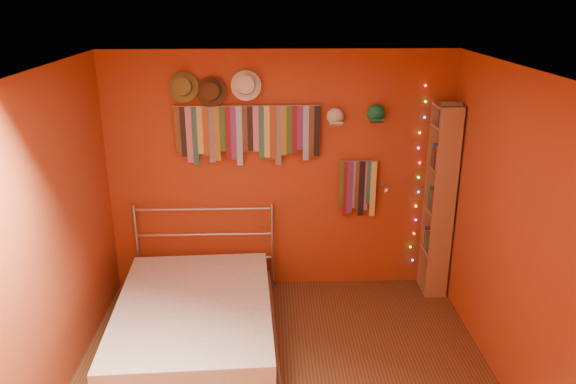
{
  "coord_description": "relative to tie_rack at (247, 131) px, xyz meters",
  "views": [
    {
      "loc": [
        -0.1,
        -3.73,
        2.99
      ],
      "look_at": [
        0.06,
        0.9,
        1.35
      ],
      "focal_mm": 35.0,
      "sensor_mm": 36.0,
      "label": 1
    }
  ],
  "objects": [
    {
      "name": "tie_rack",
      "position": [
        0.0,
        0.0,
        0.0
      ],
      "size": [
        1.45,
        0.03,
        0.6
      ],
      "color": "#A6A6AA",
      "rests_on": "back_wall"
    },
    {
      "name": "right_wall",
      "position": [
        2.07,
        -1.68,
        -0.46
      ],
      "size": [
        0.02,
        3.5,
        2.5
      ],
      "primitive_type": "cube",
      "color": "#903617",
      "rests_on": "ground"
    },
    {
      "name": "small_tie_rack",
      "position": [
        1.12,
        -0.0,
        -0.58
      ],
      "size": [
        0.4,
        0.03,
        0.6
      ],
      "color": "#A6A6AA",
      "rests_on": "back_wall"
    },
    {
      "name": "left_wall",
      "position": [
        -1.43,
        -1.68,
        -0.46
      ],
      "size": [
        0.02,
        3.5,
        2.5
      ],
      "primitive_type": "cube",
      "color": "#903617",
      "rests_on": "ground"
    },
    {
      "name": "bookshelf",
      "position": [
        1.97,
        -0.15,
        -0.7
      ],
      "size": [
        0.25,
        0.34,
        2.0
      ],
      "color": "#9E6847",
      "rests_on": "ground"
    },
    {
      "name": "fedora_olive",
      "position": [
        -0.6,
        -0.03,
        0.45
      ],
      "size": [
        0.29,
        0.16,
        0.29
      ],
      "rotation": [
        1.36,
        0.0,
        0.0
      ],
      "color": "brown",
      "rests_on": "back_wall"
    },
    {
      "name": "cap_white",
      "position": [
        0.87,
        0.01,
        0.14
      ],
      "size": [
        0.17,
        0.22,
        0.17
      ],
      "color": "silver",
      "rests_on": "back_wall"
    },
    {
      "name": "reading_lamp",
      "position": [
        1.38,
        -0.15,
        -0.57
      ],
      "size": [
        0.07,
        0.28,
        0.08
      ],
      "color": "#A6A6AA",
      "rests_on": "back_wall"
    },
    {
      "name": "cap_green",
      "position": [
        1.27,
        0.01,
        0.17
      ],
      "size": [
        0.18,
        0.23,
        0.18
      ],
      "color": "#19744D",
      "rests_on": "back_wall"
    },
    {
      "name": "fairy_lights",
      "position": [
        1.75,
        0.03,
        -0.51
      ],
      "size": [
        0.06,
        0.02,
        1.91
      ],
      "color": "#FF3333",
      "rests_on": "back_wall"
    },
    {
      "name": "back_wall",
      "position": [
        0.32,
        0.07,
        -0.46
      ],
      "size": [
        3.5,
        0.02,
        2.5
      ],
      "primitive_type": "cube",
      "color": "#903617",
      "rests_on": "ground"
    },
    {
      "name": "bed",
      "position": [
        -0.47,
        -1.04,
        -1.49
      ],
      "size": [
        1.54,
        2.02,
        0.96
      ],
      "rotation": [
        0.0,
        0.0,
        0.05
      ],
      "color": "#A6A6AA",
      "rests_on": "ground"
    },
    {
      "name": "fedora_brown",
      "position": [
        -0.34,
        -0.03,
        0.4
      ],
      "size": [
        0.29,
        0.16,
        0.28
      ],
      "rotation": [
        1.36,
        0.0,
        0.0
      ],
      "color": "#3F2916",
      "rests_on": "back_wall"
    },
    {
      "name": "ceiling",
      "position": [
        0.32,
        -1.68,
        0.79
      ],
      "size": [
        3.5,
        3.5,
        0.02
      ],
      "primitive_type": "cube",
      "color": "white",
      "rests_on": "back_wall"
    },
    {
      "name": "fedora_white",
      "position": [
        -0.0,
        -0.03,
        0.46
      ],
      "size": [
        0.29,
        0.16,
        0.29
      ],
      "rotation": [
        1.36,
        0.0,
        0.0
      ],
      "color": "white",
      "rests_on": "back_wall"
    }
  ]
}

